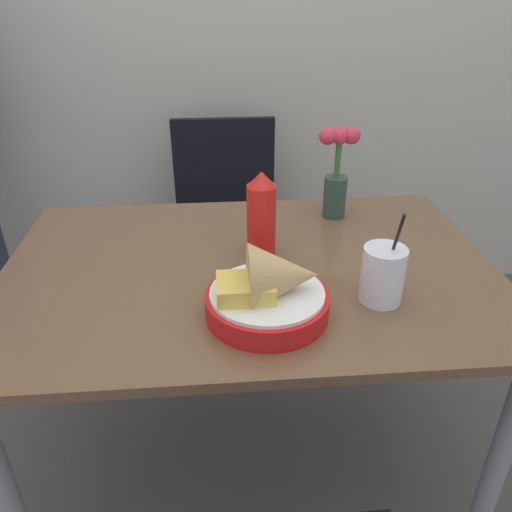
{
  "coord_description": "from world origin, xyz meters",
  "views": [
    {
      "loc": [
        -0.07,
        -1.05,
        1.34
      ],
      "look_at": [
        0.01,
        -0.06,
        0.79
      ],
      "focal_mm": 35.0,
      "sensor_mm": 36.0,
      "label": 1
    }
  ],
  "objects": [
    {
      "name": "drink_cup",
      "position": [
        0.27,
        -0.17,
        0.79
      ],
      "size": [
        0.09,
        0.09,
        0.22
      ],
      "color": "silver",
      "rests_on": "dining_table"
    },
    {
      "name": "chair_far_window",
      "position": [
        -0.04,
        0.77,
        0.52
      ],
      "size": [
        0.4,
        0.4,
        0.88
      ],
      "color": "black",
      "rests_on": "ground_plane"
    },
    {
      "name": "ground_plane",
      "position": [
        0.0,
        0.0,
        0.0
      ],
      "size": [
        12.0,
        12.0,
        0.0
      ],
      "primitive_type": "plane",
      "color": "#4C4742"
    },
    {
      "name": "flower_vase",
      "position": [
        0.27,
        0.27,
        0.86
      ],
      "size": [
        0.11,
        0.07,
        0.26
      ],
      "color": "#2D4738",
      "rests_on": "dining_table"
    },
    {
      "name": "food_basket",
      "position": [
        0.03,
        -0.21,
        0.79
      ],
      "size": [
        0.26,
        0.26,
        0.16
      ],
      "color": "red",
      "rests_on": "dining_table"
    },
    {
      "name": "ketchup_bottle",
      "position": [
        0.03,
        0.05,
        0.84
      ],
      "size": [
        0.07,
        0.07,
        0.22
      ],
      "color": "red",
      "rests_on": "dining_table"
    },
    {
      "name": "dining_table",
      "position": [
        0.0,
        0.0,
        0.63
      ],
      "size": [
        1.2,
        0.8,
        0.73
      ],
      "color": "brown",
      "rests_on": "ground_plane"
    }
  ]
}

